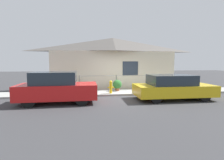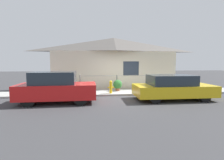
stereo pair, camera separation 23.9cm
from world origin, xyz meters
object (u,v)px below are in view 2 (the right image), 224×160
car_right (173,87)px  potted_plant_by_fence (71,86)px  fire_hydrant (111,87)px  potted_plant_near_hydrant (118,85)px  car_left (57,88)px

car_right → potted_plant_by_fence: 6.01m
fire_hydrant → potted_plant_near_hydrant: size_ratio=1.08×
potted_plant_by_fence → potted_plant_near_hydrant: bearing=-0.9°
car_left → fire_hydrant: bearing=30.1°
potted_plant_by_fence → car_left: bearing=-98.9°
car_left → potted_plant_near_hydrant: size_ratio=5.15×
car_right → potted_plant_near_hydrant: size_ratio=5.72×
potted_plant_near_hydrant → potted_plant_by_fence: bearing=179.1°
fire_hydrant → potted_plant_by_fence: 2.56m
potted_plant_near_hydrant → potted_plant_by_fence: potted_plant_near_hydrant is taller
car_left → potted_plant_by_fence: bearing=80.4°
car_right → potted_plant_by_fence: car_right is taller
car_left → car_right: size_ratio=0.90×
car_right → fire_hydrant: car_right is taller
potted_plant_near_hydrant → potted_plant_by_fence: size_ratio=1.10×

